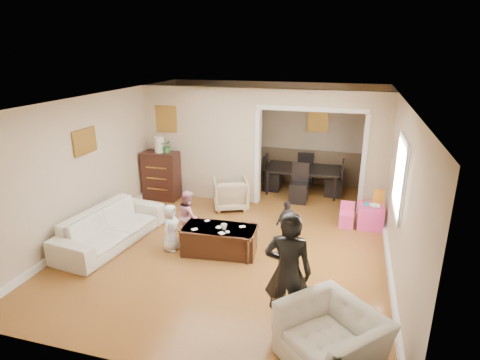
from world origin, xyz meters
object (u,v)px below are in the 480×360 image
(cyan_cup, at_px, (366,204))
(coffee_cup, at_px, (224,227))
(dresser, at_px, (161,175))
(play_table, at_px, (370,216))
(armchair_front, at_px, (332,338))
(coffee_table, at_px, (220,240))
(armchair_back, at_px, (230,193))
(table_lamp, at_px, (159,145))
(dining_table, at_px, (302,180))
(child_toddler, at_px, (287,221))
(sofa, at_px, (111,227))
(adult_person, at_px, (288,273))
(child_kneel_b, at_px, (189,216))
(child_kneel_a, at_px, (171,228))

(cyan_cup, bearing_deg, coffee_cup, -142.47)
(dresser, xyz_separation_m, play_table, (4.72, -0.33, -0.33))
(armchair_front, xyz_separation_m, coffee_table, (-2.04, 2.12, -0.11))
(armchair_back, xyz_separation_m, table_lamp, (-1.74, 0.13, 0.97))
(table_lamp, distance_m, dining_table, 3.55)
(dining_table, distance_m, child_toddler, 2.68)
(sofa, bearing_deg, armchair_back, -28.40)
(dining_table, relative_size, adult_person, 1.10)
(dresser, xyz_separation_m, coffee_table, (2.17, -2.14, -0.33))
(dining_table, relative_size, child_kneel_b, 1.85)
(child_kneel_b, height_order, child_toddler, child_kneel_b)
(child_toddler, bearing_deg, dining_table, -135.32)
(sofa, relative_size, play_table, 4.52)
(child_kneel_b, bearing_deg, play_table, -91.93)
(dresser, bearing_deg, armchair_front, -45.32)
(play_table, bearing_deg, table_lamp, 175.97)
(armchair_front, height_order, child_toddler, child_toddler)
(sofa, bearing_deg, table_lamp, 10.80)
(dresser, height_order, dining_table, dresser)
(armchair_front, height_order, dresser, dresser)
(table_lamp, bearing_deg, coffee_table, -44.57)
(sofa, distance_m, armchair_front, 4.48)
(sofa, bearing_deg, adult_person, -105.53)
(armchair_back, relative_size, dresser, 0.67)
(table_lamp, height_order, coffee_cup, table_lamp)
(coffee_cup, bearing_deg, coffee_table, 153.43)
(play_table, relative_size, cyan_cup, 6.12)
(adult_person, bearing_deg, child_toddler, -83.51)
(sofa, height_order, child_toddler, child_toddler)
(sofa, relative_size, adult_person, 1.37)
(armchair_front, height_order, coffee_cup, armchair_front)
(cyan_cup, height_order, child_toddler, child_toddler)
(armchair_front, relative_size, adult_person, 0.65)
(cyan_cup, bearing_deg, child_kneel_b, -155.22)
(sofa, xyz_separation_m, cyan_cup, (4.46, 1.98, 0.19))
(child_toddler, bearing_deg, adult_person, 52.77)
(armchair_back, bearing_deg, play_table, 152.23)
(child_kneel_b, bearing_deg, armchair_back, -35.84)
(table_lamp, distance_m, child_kneel_a, 2.78)
(armchair_front, xyz_separation_m, dresser, (-4.21, 4.26, 0.22))
(dresser, relative_size, table_lamp, 3.13)
(child_kneel_b, bearing_deg, dresser, 11.88)
(table_lamp, relative_size, coffee_table, 0.29)
(table_lamp, bearing_deg, adult_person, -46.36)
(sofa, xyz_separation_m, coffee_table, (2.01, 0.22, -0.09))
(child_kneel_a, bearing_deg, table_lamp, 33.20)
(coffee_cup, xyz_separation_m, dining_table, (0.88, 3.48, -0.21))
(armchair_back, bearing_deg, dining_table, -158.58)
(coffee_cup, bearing_deg, armchair_back, 104.42)
(armchair_back, relative_size, coffee_table, 0.60)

